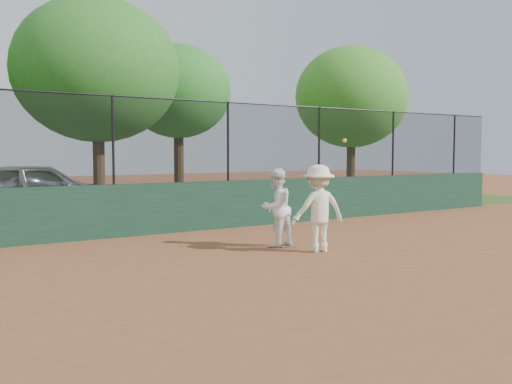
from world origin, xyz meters
TOP-DOWN VIEW (x-y plane):
  - ground at (0.00, 0.00)m, footprint 80.00×80.00m
  - back_wall at (0.00, 6.00)m, footprint 26.00×0.20m
  - grass_strip at (0.00, 12.00)m, footprint 36.00×12.00m
  - parked_car at (-1.02, 10.59)m, footprint 5.18×3.00m
  - player_second at (1.80, 2.96)m, footprint 0.87×0.74m
  - player_main at (2.12, 2.01)m, footprint 1.19×0.83m
  - fence_assembly at (-0.03, 6.00)m, footprint 26.00×0.06m
  - tree_2 at (0.83, 10.97)m, footprint 5.12×4.66m
  - tree_3 at (4.32, 12.51)m, footprint 3.92×3.56m
  - tree_4 at (11.54, 11.10)m, footprint 4.83×4.39m

SIDE VIEW (x-z plane):
  - ground at x=0.00m, z-range 0.00..0.00m
  - grass_strip at x=0.00m, z-range 0.00..0.01m
  - back_wall at x=0.00m, z-range 0.00..1.20m
  - player_second at x=1.80m, z-range 0.00..1.59m
  - parked_car at x=-1.02m, z-range 0.00..1.66m
  - player_main at x=2.12m, z-range -0.25..1.93m
  - fence_assembly at x=-0.03m, z-range 1.24..3.24m
  - tree_3 at x=4.32m, z-range 1.20..7.02m
  - tree_4 at x=11.54m, z-range 1.05..7.33m
  - tree_2 at x=0.83m, z-range 1.10..7.75m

